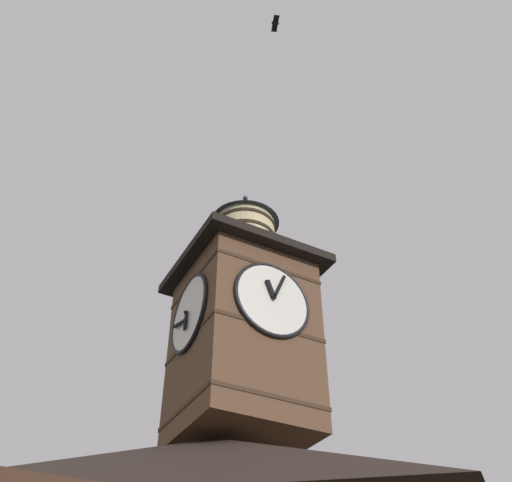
# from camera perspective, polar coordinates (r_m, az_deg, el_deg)

# --- Properties ---
(clock_tower) EXTENTS (3.72, 3.72, 7.89)m
(clock_tower) POSITION_cam_1_polar(r_m,az_deg,el_deg) (16.07, -1.24, -7.79)
(clock_tower) COLOR brown
(clock_tower) RESTS_ON building_main
(flying_bird_high) EXTENTS (0.36, 0.60, 0.14)m
(flying_bird_high) POSITION_cam_1_polar(r_m,az_deg,el_deg) (20.23, 1.85, 19.96)
(flying_bird_high) COLOR black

